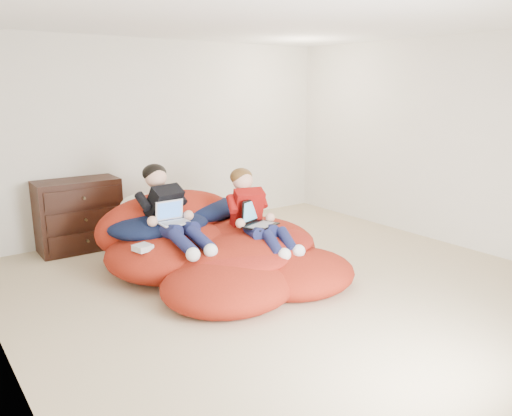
{
  "coord_description": "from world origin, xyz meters",
  "views": [
    {
      "loc": [
        -2.95,
        -3.61,
        1.91
      ],
      "look_at": [
        -0.05,
        0.38,
        0.7
      ],
      "focal_mm": 35.0,
      "sensor_mm": 36.0,
      "label": 1
    }
  ],
  "objects_px": {
    "older_boy": "(168,208)",
    "laptop_black": "(257,218)",
    "younger_boy": "(255,211)",
    "laptop_white": "(172,217)",
    "dresser": "(79,215)",
    "beanbag_pile": "(219,249)"
  },
  "relations": [
    {
      "from": "beanbag_pile",
      "to": "laptop_black",
      "type": "height_order",
      "value": "beanbag_pile"
    },
    {
      "from": "older_boy",
      "to": "laptop_white",
      "type": "xyz_separation_m",
      "value": [
        -0.0,
        -0.09,
        -0.08
      ]
    },
    {
      "from": "beanbag_pile",
      "to": "laptop_black",
      "type": "bearing_deg",
      "value": -34.81
    },
    {
      "from": "laptop_black",
      "to": "younger_boy",
      "type": "bearing_deg",
      "value": 90.0
    },
    {
      "from": "dresser",
      "to": "laptop_black",
      "type": "distance_m",
      "value": 2.24
    },
    {
      "from": "younger_boy",
      "to": "laptop_white",
      "type": "distance_m",
      "value": 0.85
    },
    {
      "from": "younger_boy",
      "to": "laptop_white",
      "type": "relative_size",
      "value": 3.42
    },
    {
      "from": "laptop_black",
      "to": "beanbag_pile",
      "type": "bearing_deg",
      "value": 145.19
    },
    {
      "from": "dresser",
      "to": "younger_boy",
      "type": "xyz_separation_m",
      "value": [
        1.28,
        -1.79,
        0.23
      ]
    },
    {
      "from": "dresser",
      "to": "beanbag_pile",
      "type": "xyz_separation_m",
      "value": [
        0.95,
        -1.6,
        -0.18
      ]
    },
    {
      "from": "dresser",
      "to": "younger_boy",
      "type": "relative_size",
      "value": 0.92
    },
    {
      "from": "dresser",
      "to": "older_boy",
      "type": "bearing_deg",
      "value": -69.75
    },
    {
      "from": "younger_boy",
      "to": "laptop_white",
      "type": "xyz_separation_m",
      "value": [
        -0.77,
        0.34,
        -0.02
      ]
    },
    {
      "from": "younger_boy",
      "to": "laptop_black",
      "type": "relative_size",
      "value": 2.43
    },
    {
      "from": "older_boy",
      "to": "dresser",
      "type": "bearing_deg",
      "value": 110.25
    },
    {
      "from": "dresser",
      "to": "laptop_white",
      "type": "relative_size",
      "value": 3.16
    },
    {
      "from": "beanbag_pile",
      "to": "laptop_white",
      "type": "relative_size",
      "value": 7.89
    },
    {
      "from": "laptop_white",
      "to": "younger_boy",
      "type": "bearing_deg",
      "value": -23.51
    },
    {
      "from": "older_boy",
      "to": "laptop_black",
      "type": "xyz_separation_m",
      "value": [
        0.77,
        -0.47,
        -0.13
      ]
    },
    {
      "from": "younger_boy",
      "to": "laptop_white",
      "type": "bearing_deg",
      "value": 156.49
    },
    {
      "from": "older_boy",
      "to": "laptop_black",
      "type": "bearing_deg",
      "value": -31.0
    },
    {
      "from": "dresser",
      "to": "laptop_white",
      "type": "bearing_deg",
      "value": -70.87
    }
  ]
}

